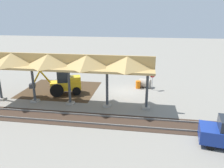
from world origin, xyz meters
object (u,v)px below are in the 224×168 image
at_px(backhoe, 64,83).
at_px(traffic_barrel, 138,85).
at_px(stop_sign, 153,76).
at_px(concrete_pipe, 145,83).

distance_m(backhoe, traffic_barrel, 8.48).
distance_m(stop_sign, traffic_barrel, 2.02).
xyz_separation_m(backhoe, concrete_pipe, (-8.62, -3.68, -0.75)).
bearing_deg(concrete_pipe, stop_sign, 133.42).
distance_m(backhoe, concrete_pipe, 9.40).
bearing_deg(concrete_pipe, backhoe, 23.11).
height_order(stop_sign, concrete_pipe, stop_sign).
relative_size(stop_sign, backhoe, 0.42).
distance_m(concrete_pipe, traffic_barrel, 0.95).
xyz_separation_m(backhoe, traffic_barrel, (-7.84, -3.14, -0.81)).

